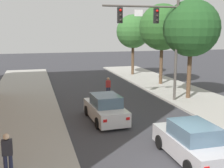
{
  "coord_description": "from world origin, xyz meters",
  "views": [
    {
      "loc": [
        -5.54,
        -9.34,
        5.34
      ],
      "look_at": [
        -0.84,
        7.69,
        2.0
      ],
      "focal_mm": 45.82,
      "sensor_mm": 36.0,
      "label": 1
    }
  ],
  "objects_px": {
    "street_tree_second": "(191,28)",
    "car_following_silver": "(192,143)",
    "traffic_signal_mast": "(157,31)",
    "pedestrian_crossing_road": "(108,86)",
    "pedestrian_sidewalk_left_walker": "(7,153)",
    "street_tree_third": "(162,27)",
    "car_lead_white": "(105,109)",
    "street_tree_farthest": "(133,32)"
  },
  "relations": [
    {
      "from": "traffic_signal_mast",
      "to": "pedestrian_crossing_road",
      "type": "height_order",
      "value": "traffic_signal_mast"
    },
    {
      "from": "car_following_silver",
      "to": "street_tree_third",
      "type": "relative_size",
      "value": 0.56
    },
    {
      "from": "street_tree_second",
      "to": "car_lead_white",
      "type": "bearing_deg",
      "value": -155.61
    },
    {
      "from": "pedestrian_sidewalk_left_walker",
      "to": "car_following_silver",
      "type": "bearing_deg",
      "value": -1.33
    },
    {
      "from": "pedestrian_sidewalk_left_walker",
      "to": "street_tree_third",
      "type": "bearing_deg",
      "value": 49.58
    },
    {
      "from": "traffic_signal_mast",
      "to": "pedestrian_sidewalk_left_walker",
      "type": "relative_size",
      "value": 4.57
    },
    {
      "from": "traffic_signal_mast",
      "to": "pedestrian_sidewalk_left_walker",
      "type": "xyz_separation_m",
      "value": [
        -9.63,
        -8.92,
        -4.23
      ]
    },
    {
      "from": "street_tree_second",
      "to": "street_tree_farthest",
      "type": "height_order",
      "value": "street_tree_second"
    },
    {
      "from": "car_lead_white",
      "to": "pedestrian_sidewalk_left_walker",
      "type": "distance_m",
      "value": 7.73
    },
    {
      "from": "traffic_signal_mast",
      "to": "street_tree_farthest",
      "type": "relative_size",
      "value": 1.07
    },
    {
      "from": "traffic_signal_mast",
      "to": "street_tree_farthest",
      "type": "xyz_separation_m",
      "value": [
        2.74,
        12.82,
        -0.12
      ]
    },
    {
      "from": "car_following_silver",
      "to": "street_tree_third",
      "type": "xyz_separation_m",
      "value": [
        5.77,
        15.44,
        4.88
      ]
    },
    {
      "from": "street_tree_third",
      "to": "pedestrian_crossing_road",
      "type": "bearing_deg",
      "value": -149.3
    },
    {
      "from": "car_lead_white",
      "to": "car_following_silver",
      "type": "distance_m",
      "value": 6.41
    },
    {
      "from": "traffic_signal_mast",
      "to": "car_following_silver",
      "type": "height_order",
      "value": "traffic_signal_mast"
    },
    {
      "from": "pedestrian_sidewalk_left_walker",
      "to": "street_tree_second",
      "type": "relative_size",
      "value": 0.22
    },
    {
      "from": "car_following_silver",
      "to": "pedestrian_sidewalk_left_walker",
      "type": "xyz_separation_m",
      "value": [
        -7.23,
        0.17,
        0.34
      ]
    },
    {
      "from": "car_following_silver",
      "to": "street_tree_second",
      "type": "height_order",
      "value": "street_tree_second"
    },
    {
      "from": "pedestrian_crossing_road",
      "to": "street_tree_third",
      "type": "bearing_deg",
      "value": 30.7
    },
    {
      "from": "traffic_signal_mast",
      "to": "pedestrian_crossing_road",
      "type": "bearing_deg",
      "value": 138.43
    },
    {
      "from": "car_lead_white",
      "to": "car_following_silver",
      "type": "xyz_separation_m",
      "value": [
        2.19,
        -6.02,
        0.0
      ]
    },
    {
      "from": "car_following_silver",
      "to": "pedestrian_sidewalk_left_walker",
      "type": "bearing_deg",
      "value": 178.67
    },
    {
      "from": "car_following_silver",
      "to": "street_tree_second",
      "type": "distance_m",
      "value": 11.81
    },
    {
      "from": "car_following_silver",
      "to": "pedestrian_crossing_road",
      "type": "distance_m",
      "value": 11.71
    },
    {
      "from": "car_following_silver",
      "to": "street_tree_third",
      "type": "bearing_deg",
      "value": 69.5
    },
    {
      "from": "pedestrian_sidewalk_left_walker",
      "to": "pedestrian_crossing_road",
      "type": "distance_m",
      "value": 13.33
    },
    {
      "from": "traffic_signal_mast",
      "to": "street_tree_third",
      "type": "height_order",
      "value": "street_tree_third"
    },
    {
      "from": "street_tree_second",
      "to": "street_tree_farthest",
      "type": "relative_size",
      "value": 1.07
    },
    {
      "from": "traffic_signal_mast",
      "to": "street_tree_farthest",
      "type": "distance_m",
      "value": 13.11
    },
    {
      "from": "car_lead_white",
      "to": "pedestrian_crossing_road",
      "type": "relative_size",
      "value": 2.63
    },
    {
      "from": "pedestrian_crossing_road",
      "to": "street_tree_second",
      "type": "relative_size",
      "value": 0.22
    },
    {
      "from": "traffic_signal_mast",
      "to": "pedestrian_sidewalk_left_walker",
      "type": "height_order",
      "value": "traffic_signal_mast"
    },
    {
      "from": "street_tree_third",
      "to": "street_tree_second",
      "type": "bearing_deg",
      "value": -94.42
    },
    {
      "from": "car_following_silver",
      "to": "pedestrian_crossing_road",
      "type": "xyz_separation_m",
      "value": [
        -0.53,
        11.69,
        0.19
      ]
    },
    {
      "from": "car_lead_white",
      "to": "street_tree_third",
      "type": "relative_size",
      "value": 0.56
    },
    {
      "from": "traffic_signal_mast",
      "to": "car_lead_white",
      "type": "bearing_deg",
      "value": -146.26
    },
    {
      "from": "pedestrian_sidewalk_left_walker",
      "to": "pedestrian_crossing_road",
      "type": "height_order",
      "value": "pedestrian_sidewalk_left_walker"
    },
    {
      "from": "street_tree_third",
      "to": "car_lead_white",
      "type": "bearing_deg",
      "value": -130.23
    },
    {
      "from": "pedestrian_crossing_road",
      "to": "street_tree_farthest",
      "type": "distance_m",
      "value": 12.44
    },
    {
      "from": "traffic_signal_mast",
      "to": "street_tree_farthest",
      "type": "height_order",
      "value": "traffic_signal_mast"
    },
    {
      "from": "street_tree_second",
      "to": "car_following_silver",
      "type": "bearing_deg",
      "value": -119.39
    },
    {
      "from": "pedestrian_sidewalk_left_walker",
      "to": "street_tree_second",
      "type": "height_order",
      "value": "street_tree_second"
    }
  ]
}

